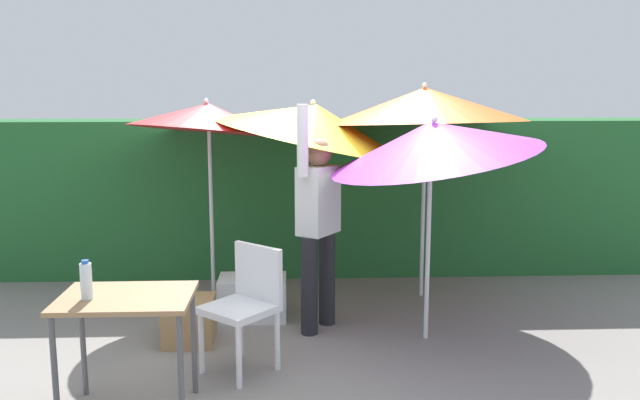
{
  "coord_description": "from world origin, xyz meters",
  "views": [
    {
      "loc": [
        -0.23,
        -5.01,
        2.01
      ],
      "look_at": [
        0.0,
        0.3,
        1.1
      ],
      "focal_mm": 37.17,
      "sensor_mm": 36.0,
      "label": 1
    }
  ],
  "objects_px": {
    "umbrella_yellow": "(208,118)",
    "person_vendor": "(318,220)",
    "cooler_box": "(253,298)",
    "crate_cardboard": "(189,320)",
    "folding_table": "(127,310)",
    "umbrella_rainbow": "(313,122)",
    "umbrella_orange": "(432,141)",
    "umbrella_navy": "(425,106)",
    "bottle_water": "(86,281)",
    "chair_plastic": "(246,300)"
  },
  "relations": [
    {
      "from": "cooler_box",
      "to": "bottle_water",
      "type": "xyz_separation_m",
      "value": [
        -0.88,
        -1.75,
        0.69
      ]
    },
    {
      "from": "umbrella_yellow",
      "to": "person_vendor",
      "type": "height_order",
      "value": "umbrella_yellow"
    },
    {
      "from": "chair_plastic",
      "to": "crate_cardboard",
      "type": "height_order",
      "value": "chair_plastic"
    },
    {
      "from": "umbrella_navy",
      "to": "crate_cardboard",
      "type": "bearing_deg",
      "value": -151.67
    },
    {
      "from": "chair_plastic",
      "to": "cooler_box",
      "type": "distance_m",
      "value": 1.11
    },
    {
      "from": "folding_table",
      "to": "umbrella_yellow",
      "type": "bearing_deg",
      "value": 84.05
    },
    {
      "from": "cooler_box",
      "to": "folding_table",
      "type": "height_order",
      "value": "folding_table"
    },
    {
      "from": "cooler_box",
      "to": "umbrella_orange",
      "type": "bearing_deg",
      "value": -21.37
    },
    {
      "from": "umbrella_rainbow",
      "to": "cooler_box",
      "type": "xyz_separation_m",
      "value": [
        -0.55,
        -0.47,
        -1.51
      ]
    },
    {
      "from": "bottle_water",
      "to": "person_vendor",
      "type": "bearing_deg",
      "value": 45.53
    },
    {
      "from": "umbrella_orange",
      "to": "folding_table",
      "type": "distance_m",
      "value": 2.56
    },
    {
      "from": "umbrella_yellow",
      "to": "cooler_box",
      "type": "xyz_separation_m",
      "value": [
        0.42,
        -0.6,
        -1.54
      ]
    },
    {
      "from": "cooler_box",
      "to": "crate_cardboard",
      "type": "relative_size",
      "value": 1.5
    },
    {
      "from": "umbrella_navy",
      "to": "person_vendor",
      "type": "distance_m",
      "value": 1.62
    },
    {
      "from": "umbrella_navy",
      "to": "person_vendor",
      "type": "relative_size",
      "value": 1.1
    },
    {
      "from": "chair_plastic",
      "to": "crate_cardboard",
      "type": "xyz_separation_m",
      "value": [
        -0.49,
        0.52,
        -0.33
      ]
    },
    {
      "from": "umbrella_orange",
      "to": "umbrella_navy",
      "type": "relative_size",
      "value": 0.93
    },
    {
      "from": "cooler_box",
      "to": "crate_cardboard",
      "type": "height_order",
      "value": "cooler_box"
    },
    {
      "from": "folding_table",
      "to": "bottle_water",
      "type": "height_order",
      "value": "bottle_water"
    },
    {
      "from": "umbrella_rainbow",
      "to": "crate_cardboard",
      "type": "relative_size",
      "value": 5.24
    },
    {
      "from": "person_vendor",
      "to": "crate_cardboard",
      "type": "height_order",
      "value": "person_vendor"
    },
    {
      "from": "umbrella_rainbow",
      "to": "folding_table",
      "type": "bearing_deg",
      "value": -119.34
    },
    {
      "from": "person_vendor",
      "to": "umbrella_yellow",
      "type": "bearing_deg",
      "value": 138.31
    },
    {
      "from": "umbrella_yellow",
      "to": "person_vendor",
      "type": "xyz_separation_m",
      "value": [
        0.99,
        -0.88,
        -0.8
      ]
    },
    {
      "from": "umbrella_navy",
      "to": "bottle_water",
      "type": "distance_m",
      "value": 3.53
    },
    {
      "from": "umbrella_orange",
      "to": "person_vendor",
      "type": "distance_m",
      "value": 1.13
    },
    {
      "from": "folding_table",
      "to": "umbrella_rainbow",
      "type": "bearing_deg",
      "value": 60.66
    },
    {
      "from": "umbrella_navy",
      "to": "umbrella_orange",
      "type": "bearing_deg",
      "value": -98.28
    },
    {
      "from": "umbrella_orange",
      "to": "person_vendor",
      "type": "relative_size",
      "value": 1.02
    },
    {
      "from": "person_vendor",
      "to": "cooler_box",
      "type": "distance_m",
      "value": 0.98
    },
    {
      "from": "umbrella_orange",
      "to": "umbrella_navy",
      "type": "bearing_deg",
      "value": 81.72
    },
    {
      "from": "person_vendor",
      "to": "chair_plastic",
      "type": "xyz_separation_m",
      "value": [
        -0.55,
        -0.77,
        -0.42
      ]
    },
    {
      "from": "person_vendor",
      "to": "chair_plastic",
      "type": "height_order",
      "value": "person_vendor"
    },
    {
      "from": "crate_cardboard",
      "to": "bottle_water",
      "type": "distance_m",
      "value": 1.45
    },
    {
      "from": "chair_plastic",
      "to": "cooler_box",
      "type": "xyz_separation_m",
      "value": [
        -0.02,
        1.06,
        -0.33
      ]
    },
    {
      "from": "umbrella_rainbow",
      "to": "umbrella_orange",
      "type": "distance_m",
      "value": 1.36
    },
    {
      "from": "folding_table",
      "to": "chair_plastic",
      "type": "bearing_deg",
      "value": 42.94
    },
    {
      "from": "crate_cardboard",
      "to": "bottle_water",
      "type": "xyz_separation_m",
      "value": [
        -0.4,
        -1.21,
        0.69
      ]
    },
    {
      "from": "umbrella_orange",
      "to": "umbrella_yellow",
      "type": "distance_m",
      "value": 2.19
    },
    {
      "from": "umbrella_rainbow",
      "to": "bottle_water",
      "type": "distance_m",
      "value": 2.76
    },
    {
      "from": "umbrella_rainbow",
      "to": "umbrella_orange",
      "type": "xyz_separation_m",
      "value": [
        0.88,
        -1.03,
        -0.09
      ]
    },
    {
      "from": "bottle_water",
      "to": "umbrella_orange",
      "type": "bearing_deg",
      "value": 27.3
    },
    {
      "from": "umbrella_rainbow",
      "to": "umbrella_yellow",
      "type": "height_order",
      "value": "umbrella_rainbow"
    },
    {
      "from": "person_vendor",
      "to": "bottle_water",
      "type": "relative_size",
      "value": 7.83
    },
    {
      "from": "umbrella_yellow",
      "to": "bottle_water",
      "type": "xyz_separation_m",
      "value": [
        -0.45,
        -2.35,
        -0.86
      ]
    },
    {
      "from": "folding_table",
      "to": "bottle_water",
      "type": "distance_m",
      "value": 0.3
    },
    {
      "from": "umbrella_yellow",
      "to": "person_vendor",
      "type": "relative_size",
      "value": 1.06
    },
    {
      "from": "umbrella_rainbow",
      "to": "umbrella_navy",
      "type": "relative_size",
      "value": 0.99
    },
    {
      "from": "umbrella_orange",
      "to": "chair_plastic",
      "type": "distance_m",
      "value": 1.86
    },
    {
      "from": "person_vendor",
      "to": "cooler_box",
      "type": "xyz_separation_m",
      "value": [
        -0.57,
        0.28,
        -0.75
      ]
    }
  ]
}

